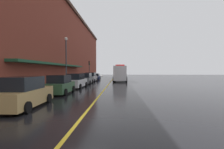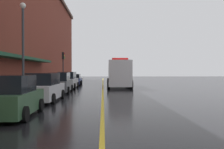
{
  "view_description": "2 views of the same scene",
  "coord_description": "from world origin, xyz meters",
  "px_view_note": "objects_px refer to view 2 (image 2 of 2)",
  "views": [
    {
      "loc": [
        1.82,
        -7.81,
        2.27
      ],
      "look_at": [
        0.19,
        26.7,
        1.41
      ],
      "focal_mm": 26.22,
      "sensor_mm": 36.0,
      "label": 1
    },
    {
      "loc": [
        0.03,
        -3.32,
        2.04
      ],
      "look_at": [
        0.65,
        14.23,
        1.75
      ],
      "focal_mm": 40.09,
      "sensor_mm": 36.0,
      "label": 2
    }
  ],
  "objects_px": {
    "parked_car_2": "(44,88)",
    "parked_car_1": "(12,97)",
    "street_lamp_left": "(23,39)",
    "box_truck": "(119,74)",
    "traffic_light_near": "(63,62)",
    "parked_car_3": "(60,83)",
    "parking_meter_2": "(62,78)",
    "parked_car_4": "(68,81)",
    "parked_car_5": "(74,80)",
    "parking_meter_0": "(29,84)"
  },
  "relations": [
    {
      "from": "parked_car_1",
      "to": "traffic_light_near",
      "type": "distance_m",
      "value": 22.53
    },
    {
      "from": "parked_car_5",
      "to": "parking_meter_2",
      "type": "xyz_separation_m",
      "value": [
        -1.35,
        -1.8,
        0.33
      ]
    },
    {
      "from": "parked_car_1",
      "to": "parked_car_4",
      "type": "distance_m",
      "value": 17.62
    },
    {
      "from": "parked_car_3",
      "to": "parking_meter_0",
      "type": "height_order",
      "value": "parked_car_3"
    },
    {
      "from": "traffic_light_near",
      "to": "parked_car_5",
      "type": "bearing_deg",
      "value": 44.72
    },
    {
      "from": "parked_car_3",
      "to": "box_truck",
      "type": "relative_size",
      "value": 0.55
    },
    {
      "from": "parking_meter_0",
      "to": "parked_car_4",
      "type": "bearing_deg",
      "value": 82.69
    },
    {
      "from": "parked_car_3",
      "to": "traffic_light_near",
      "type": "height_order",
      "value": "traffic_light_near"
    },
    {
      "from": "parked_car_2",
      "to": "parked_car_1",
      "type": "bearing_deg",
      "value": -179.23
    },
    {
      "from": "parked_car_3",
      "to": "box_truck",
      "type": "height_order",
      "value": "box_truck"
    },
    {
      "from": "parking_meter_0",
      "to": "street_lamp_left",
      "type": "height_order",
      "value": "street_lamp_left"
    },
    {
      "from": "traffic_light_near",
      "to": "parked_car_2",
      "type": "bearing_deg",
      "value": -85.13
    },
    {
      "from": "parked_car_1",
      "to": "street_lamp_left",
      "type": "bearing_deg",
      "value": 13.68
    },
    {
      "from": "parked_car_1",
      "to": "traffic_light_near",
      "type": "xyz_separation_m",
      "value": [
        -1.33,
        22.37,
        2.31
      ]
    },
    {
      "from": "street_lamp_left",
      "to": "parked_car_2",
      "type": "bearing_deg",
      "value": -46.71
    },
    {
      "from": "parked_car_3",
      "to": "street_lamp_left",
      "type": "height_order",
      "value": "street_lamp_left"
    },
    {
      "from": "parked_car_4",
      "to": "traffic_light_near",
      "type": "xyz_separation_m",
      "value": [
        -1.26,
        4.75,
        2.29
      ]
    },
    {
      "from": "parked_car_1",
      "to": "parking_meter_2",
      "type": "xyz_separation_m",
      "value": [
        -1.4,
        21.85,
        0.21
      ]
    },
    {
      "from": "parked_car_2",
      "to": "parking_meter_0",
      "type": "distance_m",
      "value": 2.29
    },
    {
      "from": "parked_car_1",
      "to": "parked_car_5",
      "type": "height_order",
      "value": "parked_car_1"
    },
    {
      "from": "parked_car_3",
      "to": "parking_meter_2",
      "type": "height_order",
      "value": "parked_car_3"
    },
    {
      "from": "box_truck",
      "to": "traffic_light_near",
      "type": "distance_m",
      "value": 8.02
    },
    {
      "from": "parked_car_4",
      "to": "parked_car_1",
      "type": "bearing_deg",
      "value": -178.71
    },
    {
      "from": "parked_car_1",
      "to": "parking_meter_0",
      "type": "relative_size",
      "value": 3.11
    },
    {
      "from": "parked_car_4",
      "to": "parked_car_5",
      "type": "bearing_deg",
      "value": 0.72
    },
    {
      "from": "street_lamp_left",
      "to": "box_truck",
      "type": "bearing_deg",
      "value": 55.37
    },
    {
      "from": "parking_meter_2",
      "to": "parked_car_5",
      "type": "bearing_deg",
      "value": 53.07
    },
    {
      "from": "parking_meter_0",
      "to": "street_lamp_left",
      "type": "xyz_separation_m",
      "value": [
        -0.6,
        0.49,
        3.34
      ]
    },
    {
      "from": "box_truck",
      "to": "traffic_light_near",
      "type": "xyz_separation_m",
      "value": [
        -7.23,
        3.12,
        1.54
      ]
    },
    {
      "from": "traffic_light_near",
      "to": "street_lamp_left",
      "type": "bearing_deg",
      "value": -92.61
    },
    {
      "from": "parked_car_5",
      "to": "box_truck",
      "type": "relative_size",
      "value": 0.47
    },
    {
      "from": "parking_meter_0",
      "to": "traffic_light_near",
      "type": "xyz_separation_m",
      "value": [
        0.06,
        15.03,
        2.1
      ]
    },
    {
      "from": "parked_car_1",
      "to": "street_lamp_left",
      "type": "height_order",
      "value": "street_lamp_left"
    },
    {
      "from": "parked_car_5",
      "to": "parked_car_4",
      "type": "bearing_deg",
      "value": 179.21
    },
    {
      "from": "parked_car_1",
      "to": "street_lamp_left",
      "type": "xyz_separation_m",
      "value": [
        -2.0,
        7.83,
        3.55
      ]
    },
    {
      "from": "parked_car_2",
      "to": "parking_meter_2",
      "type": "distance_m",
      "value": 16.31
    },
    {
      "from": "street_lamp_left",
      "to": "parked_car_1",
      "type": "bearing_deg",
      "value": -75.7
    },
    {
      "from": "parked_car_1",
      "to": "parked_car_4",
      "type": "xyz_separation_m",
      "value": [
        -0.08,
        17.62,
        0.02
      ]
    },
    {
      "from": "parked_car_2",
      "to": "box_truck",
      "type": "distance_m",
      "value": 14.84
    },
    {
      "from": "parked_car_2",
      "to": "parking_meter_0",
      "type": "relative_size",
      "value": 3.65
    },
    {
      "from": "street_lamp_left",
      "to": "parked_car_4",
      "type": "bearing_deg",
      "value": 78.92
    },
    {
      "from": "parking_meter_0",
      "to": "street_lamp_left",
      "type": "distance_m",
      "value": 3.43
    },
    {
      "from": "parked_car_1",
      "to": "parked_car_2",
      "type": "xyz_separation_m",
      "value": [
        0.09,
        5.62,
        0.02
      ]
    },
    {
      "from": "parked_car_5",
      "to": "box_truck",
      "type": "xyz_separation_m",
      "value": [
        5.93,
        -4.4,
        0.89
      ]
    },
    {
      "from": "parked_car_3",
      "to": "parked_car_2",
      "type": "bearing_deg",
      "value": 179.74
    },
    {
      "from": "parked_car_3",
      "to": "traffic_light_near",
      "type": "distance_m",
      "value": 10.66
    },
    {
      "from": "parked_car_5",
      "to": "box_truck",
      "type": "bearing_deg",
      "value": -127.02
    },
    {
      "from": "parked_car_3",
      "to": "parking_meter_2",
      "type": "xyz_separation_m",
      "value": [
        -1.39,
        9.8,
        0.2
      ]
    },
    {
      "from": "parked_car_2",
      "to": "parked_car_5",
      "type": "height_order",
      "value": "parked_car_2"
    },
    {
      "from": "parked_car_5",
      "to": "parking_meter_0",
      "type": "height_order",
      "value": "parked_car_5"
    }
  ]
}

